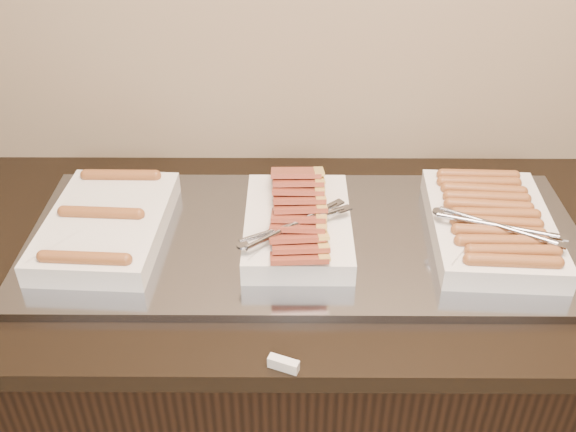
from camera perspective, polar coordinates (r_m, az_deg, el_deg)
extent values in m
cube|color=black|center=(1.73, 1.29, -14.82)|extent=(2.00, 0.70, 0.86)
cube|color=black|center=(1.42, 1.53, -2.99)|extent=(2.06, 0.76, 0.04)
cube|color=gray|center=(1.40, 1.56, -2.02)|extent=(1.20, 0.50, 0.02)
cube|color=white|center=(1.43, -15.78, -0.77)|extent=(0.26, 0.38, 0.05)
cylinder|color=#9C6930|center=(1.30, -17.66, -3.57)|extent=(0.16, 0.03, 0.03)
cylinder|color=#9C6930|center=(1.42, -16.29, 0.28)|extent=(0.16, 0.03, 0.03)
cylinder|color=#9C6930|center=(1.54, -14.64, 3.53)|extent=(0.16, 0.03, 0.03)
cube|color=white|center=(1.38, 0.86, -0.86)|extent=(0.22, 0.34, 0.05)
cube|color=#A64235|center=(1.26, 0.95, -3.49)|extent=(0.12, 0.09, 0.04)
cube|color=#A64235|center=(1.28, 1.08, -2.56)|extent=(0.12, 0.09, 0.04)
cube|color=#A64235|center=(1.30, 0.75, -1.66)|extent=(0.12, 0.10, 0.04)
cube|color=#A64235|center=(1.32, 0.88, -0.79)|extent=(0.12, 0.09, 0.04)
cube|color=#A64235|center=(1.34, 0.90, 0.05)|extent=(0.11, 0.09, 0.04)
cube|color=#A64235|center=(1.37, 1.04, 0.87)|extent=(0.12, 0.09, 0.04)
cube|color=#A64235|center=(1.39, 0.99, 1.66)|extent=(0.11, 0.09, 0.04)
cube|color=#A64235|center=(1.41, 0.93, 2.42)|extent=(0.11, 0.09, 0.04)
cube|color=#A64235|center=(1.44, 0.88, 3.15)|extent=(0.11, 0.09, 0.04)
cube|color=#A64235|center=(1.46, 0.70, 3.87)|extent=(0.11, 0.09, 0.04)
cube|color=white|center=(1.44, 17.52, -0.87)|extent=(0.27, 0.39, 0.05)
cylinder|color=#9C6930|center=(1.30, 19.39, -3.79)|extent=(0.17, 0.04, 0.03)
cylinder|color=#9C6930|center=(1.33, 19.40, -2.94)|extent=(0.17, 0.03, 0.03)
cylinder|color=#9C6930|center=(1.35, 18.49, -2.12)|extent=(0.17, 0.03, 0.03)
cylinder|color=#9C6930|center=(1.37, 18.20, -1.33)|extent=(0.17, 0.04, 0.03)
cylinder|color=#9C6930|center=(1.40, 18.06, -0.56)|extent=(0.17, 0.04, 0.03)
cylinder|color=#9C6930|center=(1.43, 17.95, 0.17)|extent=(0.17, 0.03, 0.03)
cylinder|color=#9C6930|center=(1.45, 17.40, 0.89)|extent=(0.17, 0.04, 0.03)
cylinder|color=#9C6930|center=(1.48, 17.26, 1.58)|extent=(0.17, 0.04, 0.03)
cylinder|color=#9C6930|center=(1.50, 17.02, 2.24)|extent=(0.17, 0.04, 0.03)
cylinder|color=#9C6930|center=(1.53, 16.61, 2.89)|extent=(0.17, 0.03, 0.03)
cylinder|color=#9C6930|center=(1.55, 16.55, 3.51)|extent=(0.17, 0.03, 0.03)
cube|color=white|center=(1.13, -0.40, -13.02)|extent=(0.06, 0.04, 0.02)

